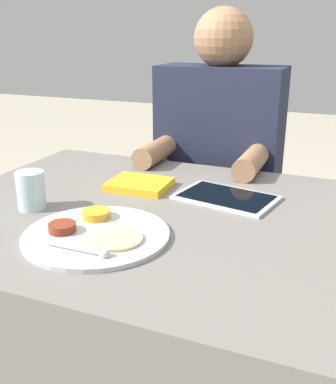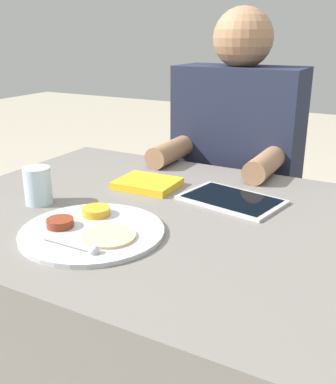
{
  "view_description": "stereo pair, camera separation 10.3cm",
  "coord_description": "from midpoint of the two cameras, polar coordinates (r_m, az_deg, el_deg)",
  "views": [
    {
      "loc": [
        0.43,
        -0.91,
        1.14
      ],
      "look_at": [
        0.06,
        -0.02,
        0.79
      ],
      "focal_mm": 42.0,
      "sensor_mm": 36.0,
      "label": 1
    },
    {
      "loc": [
        0.52,
        -0.87,
        1.14
      ],
      "look_at": [
        0.06,
        -0.02,
        0.79
      ],
      "focal_mm": 42.0,
      "sensor_mm": 36.0,
      "label": 2
    }
  ],
  "objects": [
    {
      "name": "tablet_device",
      "position": [
        1.16,
        10.61,
        -1.01
      ],
      "size": [
        0.27,
        0.2,
        0.01
      ],
      "color": "#B7B7BC",
      "rests_on": "dining_table"
    },
    {
      "name": "red_notebook",
      "position": [
        1.24,
        -0.26,
        0.98
      ],
      "size": [
        0.17,
        0.14,
        0.02
      ],
      "color": "silver",
      "rests_on": "dining_table"
    },
    {
      "name": "thali_tray",
      "position": [
        0.96,
        -6.68,
        -4.92
      ],
      "size": [
        0.31,
        0.31,
        0.03
      ],
      "color": "#B7BABF",
      "rests_on": "dining_table"
    },
    {
      "name": "dining_table",
      "position": [
        1.27,
        0.53,
        -17.69
      ],
      "size": [
        1.07,
        0.84,
        0.73
      ],
      "color": "slate",
      "rests_on": "ground_plane"
    },
    {
      "name": "drinking_glass",
      "position": [
        1.14,
        -13.77,
        0.75
      ],
      "size": [
        0.07,
        0.07,
        0.09
      ],
      "color": "silver",
      "rests_on": "dining_table"
    },
    {
      "name": "person_diner",
      "position": [
        1.65,
        10.15,
        -0.74
      ],
      "size": [
        0.42,
        0.41,
        1.22
      ],
      "color": "black",
      "rests_on": "ground_plane"
    }
  ]
}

